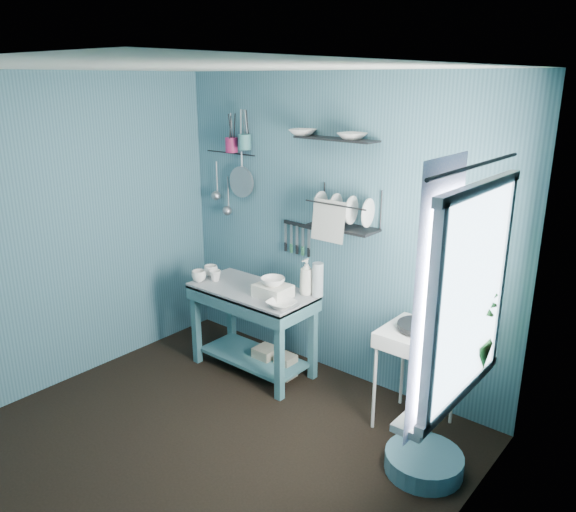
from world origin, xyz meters
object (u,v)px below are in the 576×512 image
Objects in this scene: utensil_cup_magenta at (231,145)px; floor_basin at (424,462)px; water_bottle at (318,280)px; storage_tin_large at (266,359)px; mug_mid at (215,276)px; mug_left at (199,276)px; frying_pan at (419,326)px; dish_rack at (344,209)px; soap_bottle at (306,277)px; wash_tub at (273,291)px; storage_tin_small at (286,366)px; work_counter at (253,330)px; potted_plant at (468,330)px; hotplate_stand at (415,379)px; colander at (241,182)px; mug_right at (211,271)px; utensil_cup_teal at (245,142)px.

utensil_cup_magenta is 0.26× the size of floor_basin.
floor_basin is at bearing -21.78° from water_bottle.
utensil_cup_magenta is 0.59× the size of storage_tin_large.
floor_basin is (1.66, -0.33, -0.04)m from storage_tin_large.
utensil_cup_magenta reaches higher than mug_mid.
floor_basin is at bearing -2.99° from mug_left.
frying_pan reaches higher than storage_tin_large.
dish_rack reaches higher than mug_left.
soap_bottle is 0.54× the size of dish_rack.
wash_tub is at bearing 10.86° from mug_left.
mug_mid is 1.18m from utensil_cup_magenta.
wash_tub reaches higher than storage_tin_large.
work_counter is at bearing -165.07° from storage_tin_small.
storage_tin_small is (-1.67, 0.39, -0.98)m from potted_plant.
hotplate_stand is at bearing 6.04° from mug_mid.
floor_basin is (1.24, -0.50, -0.83)m from water_bottle.
utensil_cup_magenta reaches higher than dish_rack.
utensil_cup_magenta is 0.34m from colander.
mug_right reaches higher than storage_tin_large.
storage_tin_large is 0.44× the size of floor_basin.
utensil_cup_magenta is (-0.20, 0.45, 1.07)m from mug_mid.
soap_bottle is 1.00× the size of frying_pan.
utensil_cup_magenta is (-2.05, 0.25, 1.49)m from hotplate_stand.
mug_right is 2.51m from potted_plant.
dish_rack is (1.15, 0.50, 0.68)m from mug_left.
utensil_cup_teal reaches higher than dish_rack.
utensil_cup_teal is at bearing 156.98° from storage_tin_small.
water_bottle is at bearing 22.04° from storage_tin_large.
potted_plant is 1.98m from storage_tin_small.
mug_mid is 0.33× the size of soap_bottle.
wash_tub is 0.30m from soap_bottle.
dish_rack reaches higher than water_bottle.
mug_mid is at bearing -167.09° from storage_tin_large.
water_bottle is at bearing -10.01° from utensil_cup_teal.
dish_rack is at bearing 26.62° from storage_tin_large.
soap_bottle is at bearing -10.51° from utensil_cup_magenta.
soap_bottle is at bearing -12.48° from utensil_cup_teal.
utensil_cup_teal is 0.26× the size of potted_plant.
mug_right is at bearing -176.06° from frying_pan.
mug_left is at bearing -160.16° from hotplate_stand.
water_bottle reaches higher than mug_left.
soap_bottle reaches higher than wash_tub.
utensil_cup_magenta reaches higher than water_bottle.
mug_right reaches higher than frying_pan.
utensil_cup_magenta is at bearing 164.73° from potted_plant.
utensil_cup_teal is at bearing 139.93° from work_counter.
colander is at bearing 157.19° from storage_tin_small.
storage_tin_small is at bearing 166.29° from floor_basin.
work_counter is 2.10× the size of potted_plant.
mug_left is at bearing -88.13° from colander.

